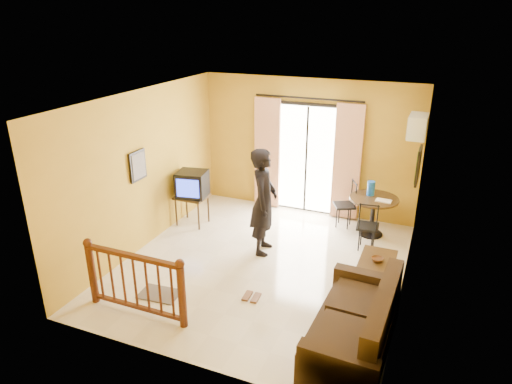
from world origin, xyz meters
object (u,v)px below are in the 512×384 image
at_px(sofa, 358,328).
at_px(standing_person, 264,202).
at_px(television, 192,184).
at_px(dining_table, 373,206).
at_px(coffee_table, 376,269).

height_order(sofa, standing_person, standing_person).
relative_size(television, sofa, 0.33).
height_order(television, standing_person, standing_person).
xyz_separation_m(dining_table, standing_person, (-1.68, -1.38, 0.35)).
bearing_deg(sofa, dining_table, 98.51).
bearing_deg(television, coffee_table, -23.05).
bearing_deg(coffee_table, television, 166.86).
bearing_deg(sofa, coffee_table, 92.82).
relative_size(television, dining_table, 0.70).
bearing_deg(standing_person, coffee_table, -111.16).
height_order(television, dining_table, television).
distance_m(sofa, standing_person, 2.89).
xyz_separation_m(dining_table, sofa, (0.35, -3.34, -0.26)).
height_order(television, sofa, television).
xyz_separation_m(television, coffee_table, (3.72, -0.87, -0.57)).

